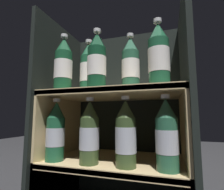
% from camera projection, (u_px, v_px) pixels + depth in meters
% --- Properties ---
extents(fridge_back_wall, '(0.64, 0.02, 0.93)m').
position_uv_depth(fridge_back_wall, '(126.00, 114.00, 1.00)').
color(fridge_back_wall, black).
rests_on(fridge_back_wall, ground_plane).
extents(fridge_side_left, '(0.02, 0.43, 0.93)m').
position_uv_depth(fridge_side_left, '(59.00, 113.00, 0.91)').
color(fridge_side_left, black).
rests_on(fridge_side_left, ground_plane).
extents(fridge_side_right, '(0.02, 0.43, 0.93)m').
position_uv_depth(fridge_side_right, '(188.00, 112.00, 0.72)').
color(fridge_side_right, black).
rests_on(fridge_side_right, ground_plane).
extents(shelf_lower, '(0.60, 0.39, 0.26)m').
position_uv_depth(shelf_lower, '(115.00, 171.00, 0.77)').
color(shelf_lower, '#DBBC84').
rests_on(shelf_lower, ground_plane).
extents(shelf_upper, '(0.60, 0.39, 0.56)m').
position_uv_depth(shelf_upper, '(115.00, 127.00, 0.80)').
color(shelf_upper, '#DBBC84').
rests_on(shelf_upper, ground_plane).
extents(bottle_upper_front_0, '(0.08, 0.08, 0.27)m').
position_uv_depth(bottle_upper_front_0, '(63.00, 66.00, 0.79)').
color(bottle_upper_front_0, '#194C2D').
rests_on(bottle_upper_front_0, shelf_upper).
extents(bottle_upper_front_1, '(0.08, 0.08, 0.27)m').
position_uv_depth(bottle_upper_front_1, '(97.00, 62.00, 0.74)').
color(bottle_upper_front_1, '#144228').
rests_on(bottle_upper_front_1, shelf_upper).
extents(bottle_upper_front_2, '(0.08, 0.08, 0.27)m').
position_uv_depth(bottle_upper_front_2, '(159.00, 56.00, 0.66)').
color(bottle_upper_front_2, '#1E5638').
rests_on(bottle_upper_front_2, shelf_upper).
extents(bottle_upper_back_0, '(0.08, 0.08, 0.27)m').
position_uv_depth(bottle_upper_back_0, '(88.00, 69.00, 0.85)').
color(bottle_upper_back_0, '#1E5638').
rests_on(bottle_upper_back_0, shelf_upper).
extents(bottle_upper_back_1, '(0.08, 0.08, 0.27)m').
position_uv_depth(bottle_upper_back_1, '(131.00, 66.00, 0.78)').
color(bottle_upper_back_1, '#285B42').
rests_on(bottle_upper_back_1, shelf_upper).
extents(bottle_lower_front_0, '(0.08, 0.08, 0.27)m').
position_uv_depth(bottle_lower_front_0, '(55.00, 132.00, 0.76)').
color(bottle_lower_front_0, '#1E5638').
rests_on(bottle_lower_front_0, shelf_lower).
extents(bottle_lower_front_1, '(0.08, 0.08, 0.27)m').
position_uv_depth(bottle_lower_front_1, '(89.00, 134.00, 0.71)').
color(bottle_lower_front_1, '#384C28').
rests_on(bottle_lower_front_1, shelf_lower).
extents(bottle_lower_front_2, '(0.08, 0.08, 0.27)m').
position_uv_depth(bottle_lower_front_2, '(126.00, 135.00, 0.66)').
color(bottle_lower_front_2, '#384C28').
rests_on(bottle_lower_front_2, shelf_lower).
extents(bottle_lower_front_3, '(0.08, 0.08, 0.27)m').
position_uv_depth(bottle_lower_front_3, '(167.00, 136.00, 0.62)').
color(bottle_lower_front_3, '#285B42').
rests_on(bottle_lower_front_3, shelf_lower).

